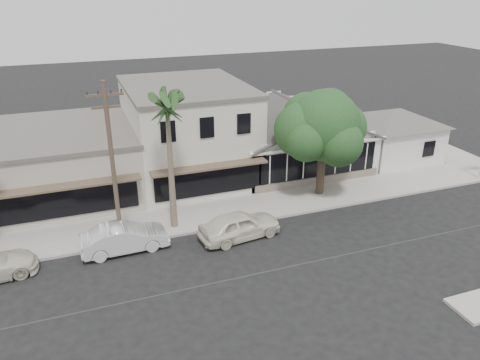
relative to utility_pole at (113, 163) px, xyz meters
name	(u,v)px	position (x,y,z in m)	size (l,w,h in m)	color
ground	(312,262)	(9.00, -5.20, -4.79)	(140.00, 140.00, 0.00)	black
sidewalk_north	(136,227)	(1.00, 1.55, -4.71)	(90.00, 3.50, 0.15)	#9E9991
corner_shop	(294,134)	(14.00, 7.27, -2.17)	(10.40, 8.60, 5.10)	white
side_cottage	(391,140)	(22.20, 6.30, -3.29)	(6.00, 6.00, 3.00)	white
row_building_near	(188,133)	(6.00, 8.30, -1.54)	(8.00, 10.00, 6.50)	beige
row_building_midnear	(57,164)	(-3.00, 8.30, -2.69)	(10.00, 10.00, 4.20)	#B2AC9F
utility_pole	(113,163)	(0.00, 0.00, 0.00)	(1.80, 0.24, 9.00)	brown
car_0	(240,225)	(6.33, -1.58, -4.00)	(1.87, 4.65, 1.58)	silver
car_1	(124,238)	(0.11, -0.72, -4.03)	(1.60, 4.59, 1.51)	silver
shade_tree	(322,127)	(13.29, 2.10, -0.08)	(6.45, 5.83, 7.16)	#453729
palm_east	(167,105)	(3.13, 0.78, 2.54)	(3.61, 3.61, 8.57)	#726651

